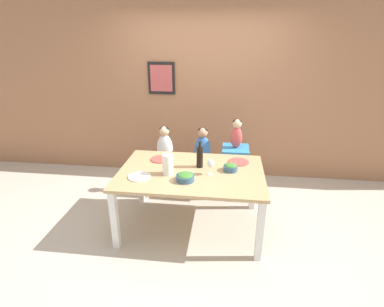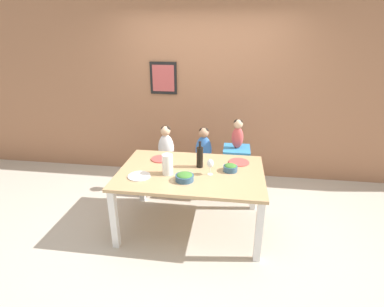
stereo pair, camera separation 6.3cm
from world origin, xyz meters
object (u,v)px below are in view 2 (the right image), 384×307
salad_bowl_large (185,177)px  wine_bottle (200,157)px  chair_right_highchair (236,158)px  person_child_center (204,146)px  dinner_plate_back_left (161,159)px  salad_bowl_small (230,168)px  person_baby_right (238,132)px  paper_towel_roll (168,164)px  chair_far_center (203,168)px  dinner_plate_back_right (239,162)px  dinner_plate_front_left (139,176)px  person_child_left (166,145)px  wine_glass_near (210,164)px  chair_far_left (167,166)px

salad_bowl_large → wine_bottle: bearing=72.0°
chair_right_highchair → person_child_center: size_ratio=1.35×
person_child_center → dinner_plate_back_left: person_child_center is taller
wine_bottle → salad_bowl_small: bearing=-9.5°
person_child_center → person_baby_right: 0.50m
paper_towel_roll → wine_bottle: bearing=35.5°
chair_far_center → salad_bowl_large: salad_bowl_large is taller
person_child_center → dinner_plate_back_right: bearing=-46.9°
dinner_plate_front_left → dinner_plate_back_right: bearing=26.3°
person_child_left → salad_bowl_large: person_child_left is taller
wine_glass_near → dinner_plate_back_right: (0.31, 0.36, -0.12)m
person_child_left → dinner_plate_back_left: person_child_left is taller
person_child_center → wine_glass_near: 0.90m
salad_bowl_large → dinner_plate_back_left: size_ratio=0.80×
chair_far_left → chair_right_highchair: bearing=0.0°
person_baby_right → dinner_plate_back_right: bearing=-87.1°
person_child_center → dinner_plate_front_left: size_ratio=2.19×
person_child_center → dinner_plate_front_left: (-0.59, -1.04, 0.02)m
chair_far_center → salad_bowl_small: 0.93m
person_baby_right → salad_bowl_large: person_baby_right is taller
wine_glass_near → dinner_plate_back_left: wine_glass_near is taller
chair_right_highchair → dinner_plate_front_left: 1.48m
person_child_center → paper_towel_roll: bearing=-107.7°
dinner_plate_back_right → paper_towel_roll: bearing=-151.6°
chair_far_center → dinner_plate_back_right: bearing=-46.9°
person_baby_right → dinner_plate_front_left: (-1.04, -1.04, -0.21)m
paper_towel_roll → dinner_plate_back_left: (-0.17, 0.39, -0.11)m
paper_towel_roll → wine_glass_near: 0.47m
person_baby_right → salad_bowl_large: 1.20m
chair_far_left → dinner_plate_front_left: size_ratio=1.85×
person_child_center → dinner_plate_back_left: size_ratio=2.19×
salad_bowl_large → person_child_left: bearing=112.6°
chair_far_left → person_child_left: (0.00, 0.00, 0.33)m
chair_right_highchair → dinner_plate_back_left: (-0.92, -0.54, 0.16)m
person_baby_right → salad_bowl_small: 0.78m
person_baby_right → wine_bottle: bearing=-121.2°
chair_far_left → dinner_plate_back_left: (0.06, -0.54, 0.35)m
person_baby_right → wine_bottle: size_ratio=1.28×
person_baby_right → paper_towel_roll: (-0.75, -0.93, -0.10)m
wine_bottle → chair_far_center: bearing=92.4°
chair_far_left → wine_glass_near: (0.69, -0.87, 0.47)m
person_child_center → wine_bottle: (0.03, -0.70, 0.14)m
person_child_center → person_child_left: bearing=180.0°
wine_bottle → salad_bowl_small: size_ratio=1.94×
person_child_left → dinner_plate_back_right: size_ratio=2.19×
person_baby_right → person_child_center: bearing=-180.0°
dinner_plate_back_left → dinner_plate_back_right: (0.94, 0.03, 0.00)m
chair_far_left → wine_bottle: wine_bottle is taller
chair_far_left → dinner_plate_back_right: 1.18m
dinner_plate_front_left → chair_far_left: bearing=86.7°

